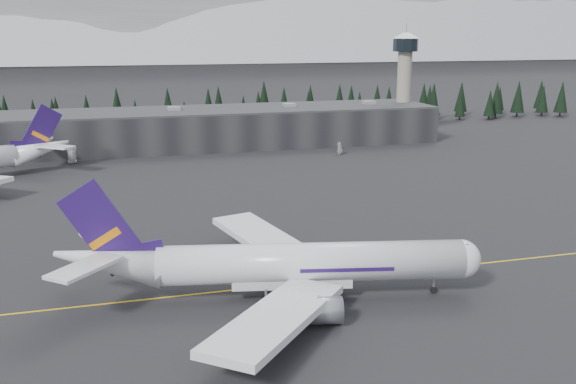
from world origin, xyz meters
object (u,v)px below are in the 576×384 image
object	(u,v)px
control_tower	(405,72)
gse_vehicle_a	(73,161)
gse_vehicle_b	(340,152)
terminal	(204,128)
jet_main	(274,264)

from	to	relation	value
control_tower	gse_vehicle_a	distance (m)	121.54
control_tower	gse_vehicle_b	size ratio (longest dim) A/B	9.41
terminal	jet_main	distance (m)	131.60
terminal	control_tower	xyz separation A→B (m)	(75.00, 3.00, 17.11)
control_tower	gse_vehicle_a	bearing A→B (deg)	-169.08
control_tower	jet_main	size ratio (longest dim) A/B	0.61
gse_vehicle_b	jet_main	bearing A→B (deg)	-30.59
jet_main	gse_vehicle_b	bearing A→B (deg)	76.85
terminal	jet_main	size ratio (longest dim) A/B	2.61
control_tower	jet_main	world-z (taller)	control_tower
gse_vehicle_a	jet_main	bearing A→B (deg)	-79.89
terminal	gse_vehicle_b	xyz separation A→B (m)	(38.99, -27.37, -5.62)
gse_vehicle_b	gse_vehicle_a	bearing A→B (deg)	-101.02
control_tower	gse_vehicle_b	bearing A→B (deg)	-139.85
jet_main	terminal	bearing A→B (deg)	97.74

